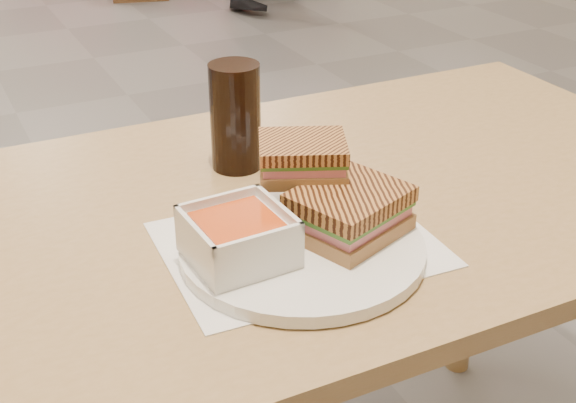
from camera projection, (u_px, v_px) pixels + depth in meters
name	position (u px, v px, depth m)	size (l,w,h in m)	color
main_table	(323.00, 259.00, 1.13)	(1.21, 0.71, 0.75)	#A27F53
tray_liner	(298.00, 244.00, 0.94)	(0.34, 0.27, 0.00)	white
plate	(302.00, 248.00, 0.92)	(0.30, 0.30, 0.02)	white
soup_bowl	(238.00, 239.00, 0.87)	(0.12, 0.12, 0.06)	white
panini_lower	(349.00, 212.00, 0.92)	(0.16, 0.15, 0.06)	#A27746
panini_upper	(303.00, 158.00, 0.95)	(0.13, 0.13, 0.05)	#A27746
cola_glass	(235.00, 117.00, 1.10)	(0.07, 0.07, 0.16)	black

